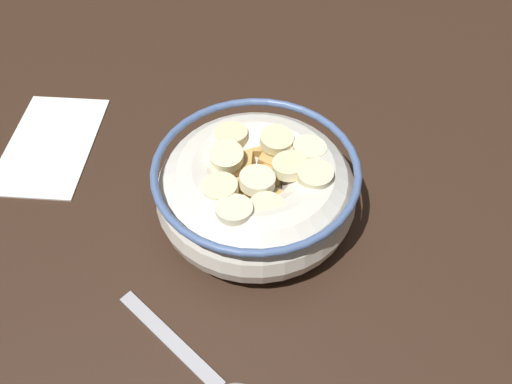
# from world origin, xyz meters

# --- Properties ---
(ground_plane) EXTENTS (1.25, 1.25, 0.02)m
(ground_plane) POSITION_xyz_m (0.00, 0.00, -0.01)
(ground_plane) COLOR #332116
(cereal_bowl) EXTENTS (0.16, 0.16, 0.07)m
(cereal_bowl) POSITION_xyz_m (-0.00, -0.00, 0.03)
(cereal_bowl) COLOR silver
(cereal_bowl) RESTS_ON ground_plane
(folded_napkin) EXTENTS (0.14, 0.10, 0.00)m
(folded_napkin) POSITION_xyz_m (0.09, 0.18, 0.00)
(folded_napkin) COLOR white
(folded_napkin) RESTS_ON ground_plane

